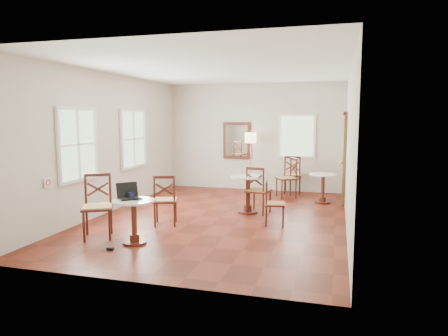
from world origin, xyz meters
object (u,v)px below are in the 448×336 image
Objects in this scene: cafe_table_back at (323,185)px; chair_back_a at (292,175)px; laptop at (129,195)px; cafe_table_mid at (248,190)px; navy_mug at (131,195)px; mouse at (137,199)px; chair_near_a at (165,200)px; water_glass at (128,195)px; chair_mid_a at (258,190)px; chair_mid_b at (274,203)px; chair_back_b at (287,178)px; floor_lamp at (250,142)px; power_adapter at (110,249)px; chair_near_b at (98,206)px; cafe_table_near at (134,217)px.

cafe_table_back is 1.36m from chair_back_a.
cafe_table_mid is at bearing 13.14° from laptop.
mouse is at bearing -34.56° from navy_mug.
cafe_table_mid is at bearing 55.40° from mouse.
chair_near_a is at bearing -132.89° from cafe_table_mid.
chair_back_a is 9.71× the size of water_glass.
chair_mid_a reaches higher than chair_mid_b.
chair_back_a is at bearing 128.37° from cafe_table_back.
chair_back_b is at bearing 65.64° from navy_mug.
chair_mid_a is 2.60m from chair_back_a.
chair_back_a is at bearing -0.30° from floor_lamp.
power_adapter is (-2.22, -5.62, -0.50)m from chair_back_a.
cafe_table_back is 1.99m from chair_mid_a.
chair_near_b is 10.20× the size of water_glass.
mouse is (-2.81, -4.12, 0.30)m from cafe_table_back.
cafe_table_back is 5.03m from water_glass.
chair_near_b reaches higher than mouse.
power_adapter is (-0.10, -0.54, -0.76)m from navy_mug.
laptop reaches higher than mouse.
chair_back_a is 5.54m from laptop.
cafe_table_near reaches higher than cafe_table_back.
chair_back_b reaches higher than laptop.
chair_near_b is 0.66m from water_glass.
water_glass is at bearing -120.60° from cafe_table_mid.
chair_back_b is at bearing 67.42° from cafe_table_near.
chair_near_a reaches higher than mouse.
chair_mid_b is 3.15m from power_adapter.
chair_near_b is at bearing 177.27° from navy_mug.
chair_mid_b reaches higher than navy_mug.
water_glass reaches higher than cafe_table_near.
cafe_table_near is at bearing -82.28° from laptop.
cafe_table_near is 1.56× the size of laptop.
navy_mug reaches higher than cafe_table_near.
cafe_table_near is at bearing -39.24° from chair_near_b.
floor_lamp is at bearing 10.69° from chair_mid_b.
cafe_table_back is 1.52× the size of laptop.
navy_mug is (0.66, -0.03, 0.23)m from chair_near_b.
chair_back_a reaches higher than chair_mid_a.
mouse is 0.24m from water_glass.
chair_mid_b is at bearing 176.85° from chair_near_a.
chair_back_a is 1.02× the size of chair_back_b.
chair_near_b is (-0.79, -1.07, 0.06)m from chair_near_a.
laptop is 4.34× the size of water_glass.
cafe_table_back is 6.61× the size of water_glass.
navy_mug is at bearing 69.47° from chair_mid_a.
water_glass reaches higher than cafe_table_back.
cafe_table_mid is 7.54× the size of water_glass.
mouse is at bearing -116.04° from cafe_table_mid.
chair_mid_a is at bearing -131.04° from cafe_table_back.
cafe_table_near is 0.39m from water_glass.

